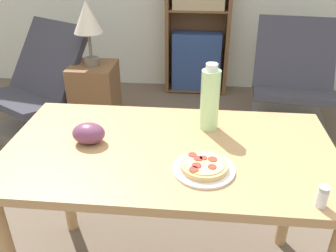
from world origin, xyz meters
The scene contains 10 objects.
dining_table centered at (-0.08, 0.07, 0.66)m, with size 1.30×0.71×0.77m.
pizza_on_plate centered at (0.06, -0.07, 0.78)m, with size 0.22×0.22×0.04m.
grape_bunch centered at (-0.40, 0.08, 0.81)m, with size 0.13×0.10×0.08m.
drink_bottle centered at (0.08, 0.24, 0.90)m, with size 0.08×0.08×0.29m.
salt_shaker centered at (0.42, -0.22, 0.80)m, with size 0.04×0.04×0.07m.
lounge_chair_near centered at (-1.28, 1.41, 0.29)m, with size 0.90×0.98×0.88m.
lounge_chair_far centered at (0.80, 1.74, 0.29)m, with size 0.73×0.83×0.88m.
bookshelf centered at (-0.01, 2.47, 0.77)m, with size 0.63×0.25×1.68m.
side_table centered at (-0.79, 1.41, 0.31)m, with size 0.34×0.34×0.62m.
table_lamp centered at (-0.79, 1.41, 0.95)m, with size 0.21×0.21×0.47m.
Camera 1 is at (0.03, -1.11, 1.52)m, focal length 38.00 mm.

